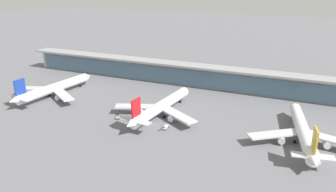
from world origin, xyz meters
name	(u,v)px	position (x,y,z in m)	size (l,w,h in m)	color
ground_plane	(151,124)	(0.00, 0.00, 0.00)	(1200.00, 1200.00, 0.00)	slate
airliner_left_stand	(53,88)	(-73.65, 12.46, 5.32)	(48.55, 63.49, 16.90)	white
airliner_centre_stand	(161,107)	(0.42, 11.33, 5.32)	(48.63, 63.51, 16.90)	white
airliner_right_stand	(303,131)	(70.76, 9.54, 5.32)	(48.06, 63.22, 16.90)	white
service_truck_near_nose_grey	(118,116)	(-18.95, -0.24, 0.81)	(3.72, 6.83, 2.70)	gray
service_truck_under_wing_white	(165,127)	(9.19, -2.25, 0.81)	(2.01, 6.83, 2.70)	silver
terminal_building	(196,75)	(0.00, 68.43, 7.87)	(268.77, 12.80, 15.20)	#B2ADA3
safety_cone_alpha	(49,109)	(-60.55, -6.25, 0.32)	(0.62, 0.62, 0.70)	orange
safety_cone_bravo	(17,104)	(-83.98, -6.70, 0.32)	(0.62, 0.62, 0.70)	orange
safety_cone_charlie	(17,103)	(-84.65, -6.15, 0.32)	(0.62, 0.62, 0.70)	orange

